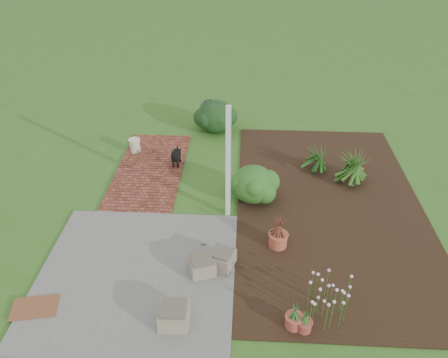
# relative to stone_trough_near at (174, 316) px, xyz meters

# --- Properties ---
(ground) EXTENTS (80.00, 80.00, 0.00)m
(ground) POSITION_rel_stone_trough_near_xyz_m (0.41, 2.75, -0.20)
(ground) COLOR #3A6620
(ground) RESTS_ON ground
(concrete_patio) EXTENTS (3.50, 3.50, 0.04)m
(concrete_patio) POSITION_rel_stone_trough_near_xyz_m (-0.84, 1.00, -0.18)
(concrete_patio) COLOR slate
(concrete_patio) RESTS_ON ground
(brick_path) EXTENTS (1.60, 3.50, 0.04)m
(brick_path) POSITION_rel_stone_trough_near_xyz_m (-1.29, 4.50, -0.18)
(brick_path) COLOR #5C2D1D
(brick_path) RESTS_ON ground
(garden_bed) EXTENTS (4.00, 7.00, 0.03)m
(garden_bed) POSITION_rel_stone_trough_near_xyz_m (2.91, 3.25, -0.18)
(garden_bed) COLOR black
(garden_bed) RESTS_ON ground
(veranda_post) EXTENTS (0.10, 0.10, 2.50)m
(veranda_post) POSITION_rel_stone_trough_near_xyz_m (0.71, 2.85, 1.05)
(veranda_post) COLOR white
(veranda_post) RESTS_ON ground
(stone_trough_near) EXTENTS (0.48, 0.48, 0.31)m
(stone_trough_near) POSITION_rel_stone_trough_near_xyz_m (0.00, 0.00, 0.00)
(stone_trough_near) COLOR #7A765A
(stone_trough_near) RESTS_ON concrete_patio
(stone_trough_mid) EXTENTS (0.56, 0.56, 0.29)m
(stone_trough_mid) POSITION_rel_stone_trough_near_xyz_m (0.67, 1.31, -0.01)
(stone_trough_mid) COLOR #7B6C5F
(stone_trough_mid) RESTS_ON concrete_patio
(stone_trough_far) EXTENTS (0.56, 0.56, 0.29)m
(stone_trough_far) POSITION_rel_stone_trough_near_xyz_m (0.33, 1.13, -0.01)
(stone_trough_far) COLOR #776D5B
(stone_trough_far) RESTS_ON concrete_patio
(coir_doormat) EXTENTS (0.81, 0.60, 0.02)m
(coir_doormat) POSITION_rel_stone_trough_near_xyz_m (-2.35, 0.16, -0.14)
(coir_doormat) COLOR brown
(coir_doormat) RESTS_ON concrete_patio
(black_dog) EXTENTS (0.18, 0.56, 0.48)m
(black_dog) POSITION_rel_stone_trough_near_xyz_m (-0.66, 4.68, 0.13)
(black_dog) COLOR black
(black_dog) RESTS_ON brick_path
(cream_ceramic_urn) EXTENTS (0.34, 0.34, 0.35)m
(cream_ceramic_urn) POSITION_rel_stone_trough_near_xyz_m (-1.83, 5.32, 0.02)
(cream_ceramic_urn) COLOR beige
(cream_ceramic_urn) RESTS_ON brick_path
(evergreen_shrub) EXTENTS (1.14, 1.14, 0.81)m
(evergreen_shrub) POSITION_rel_stone_trough_near_xyz_m (1.24, 3.41, 0.24)
(evergreen_shrub) COLOR #0F4015
(evergreen_shrub) RESTS_ON garden_bed
(agapanthus_clump_back) EXTENTS (1.44, 1.44, 0.99)m
(agapanthus_clump_back) POSITION_rel_stone_trough_near_xyz_m (3.53, 4.19, 0.33)
(agapanthus_clump_back) COLOR #174213
(agapanthus_clump_back) RESTS_ON garden_bed
(agapanthus_clump_front) EXTENTS (1.14, 1.14, 0.78)m
(agapanthus_clump_front) POSITION_rel_stone_trough_near_xyz_m (2.76, 4.70, 0.22)
(agapanthus_clump_front) COLOR #0D360F
(agapanthus_clump_front) RESTS_ON garden_bed
(pink_flower_patch) EXTENTS (1.20, 1.20, 0.62)m
(pink_flower_patch) POSITION_rel_stone_trough_near_xyz_m (2.52, 0.35, 0.15)
(pink_flower_patch) COLOR #113D0F
(pink_flower_patch) RESTS_ON garden_bed
(terracotta_pot_bronze) EXTENTS (0.38, 0.38, 0.29)m
(terracotta_pot_bronze) POSITION_rel_stone_trough_near_xyz_m (1.72, 1.91, -0.02)
(terracotta_pot_bronze) COLOR #B2563C
(terracotta_pot_bronze) RESTS_ON garden_bed
(terracotta_pot_small_left) EXTENTS (0.26, 0.26, 0.19)m
(terracotta_pot_small_left) POSITION_rel_stone_trough_near_xyz_m (2.04, -0.02, -0.07)
(terracotta_pot_small_left) COLOR #A23F36
(terracotta_pot_small_left) RESTS_ON garden_bed
(terracotta_pot_small_right) EXTENTS (0.28, 0.28, 0.23)m
(terracotta_pot_small_right) POSITION_rel_stone_trough_near_xyz_m (1.88, 0.04, -0.05)
(terracotta_pot_small_right) COLOR #B44C3D
(terracotta_pot_small_right) RESTS_ON garden_bed
(purple_flowering_bush) EXTENTS (1.09, 1.09, 0.91)m
(purple_flowering_bush) POSITION_rel_stone_trough_near_xyz_m (0.18, 6.71, 0.26)
(purple_flowering_bush) COLOR black
(purple_flowering_bush) RESTS_ON ground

